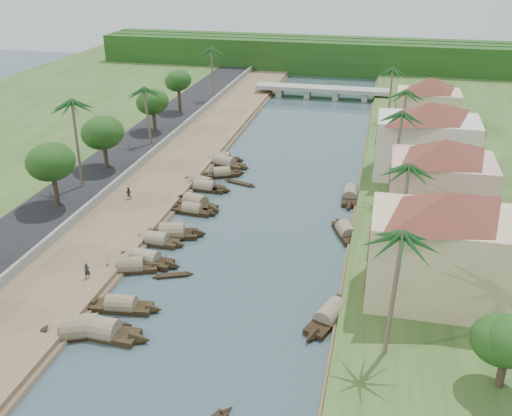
% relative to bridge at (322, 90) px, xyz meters
% --- Properties ---
extents(ground, '(220.00, 220.00, 0.00)m').
position_rel_bridge_xyz_m(ground, '(-0.00, -72.00, -1.72)').
color(ground, '#34484E').
rests_on(ground, ground).
extents(left_bank, '(10.00, 180.00, 0.80)m').
position_rel_bridge_xyz_m(left_bank, '(-16.00, -52.00, -1.32)').
color(left_bank, brown).
rests_on(left_bank, ground).
extents(right_bank, '(16.00, 180.00, 1.20)m').
position_rel_bridge_xyz_m(right_bank, '(19.00, -52.00, -1.12)').
color(right_bank, '#2B471C').
rests_on(right_bank, ground).
extents(road, '(8.00, 180.00, 1.40)m').
position_rel_bridge_xyz_m(road, '(-24.50, -52.00, -1.02)').
color(road, black).
rests_on(road, ground).
extents(retaining_wall, '(0.40, 180.00, 1.10)m').
position_rel_bridge_xyz_m(retaining_wall, '(-20.20, -52.00, -0.37)').
color(retaining_wall, gray).
rests_on(retaining_wall, left_bank).
extents(treeline, '(120.00, 14.00, 8.00)m').
position_rel_bridge_xyz_m(treeline, '(-0.00, 28.00, 2.28)').
color(treeline, '#1A3D10').
rests_on(treeline, ground).
extents(bridge, '(28.00, 4.00, 2.40)m').
position_rel_bridge_xyz_m(bridge, '(0.00, 0.00, 0.00)').
color(bridge, gray).
rests_on(bridge, ground).
extents(building_near, '(14.85, 14.85, 10.20)m').
position_rel_bridge_xyz_m(building_near, '(18.99, -74.00, 4.66)').
color(building_near, beige).
rests_on(building_near, right_bank).
extents(building_mid, '(14.11, 14.11, 9.70)m').
position_rel_bridge_xyz_m(building_mid, '(19.99, -58.00, 4.41)').
color(building_mid, '#DBA79B').
rests_on(building_mid, right_bank).
extents(building_far, '(15.59, 15.59, 10.20)m').
position_rel_bridge_xyz_m(building_far, '(18.99, -44.00, 4.66)').
color(building_far, beige).
rests_on(building_far, right_bank).
extents(building_distant, '(12.62, 12.62, 9.20)m').
position_rel_bridge_xyz_m(building_distant, '(19.99, -24.00, 4.16)').
color(building_distant, beige).
rests_on(building_distant, right_bank).
extents(sampan_0, '(9.66, 2.47, 2.48)m').
position_rel_bridge_xyz_m(sampan_0, '(-8.45, -84.31, -1.30)').
color(sampan_0, black).
rests_on(sampan_0, ground).
extents(sampan_1, '(8.97, 5.33, 2.59)m').
position_rel_bridge_xyz_m(sampan_1, '(-10.06, -84.58, -1.30)').
color(sampan_1, black).
rests_on(sampan_1, ground).
extents(sampan_2, '(7.89, 2.35, 2.07)m').
position_rel_bridge_xyz_m(sampan_2, '(-8.23, -80.58, -1.31)').
color(sampan_2, black).
rests_on(sampan_2, ground).
extents(sampan_3, '(8.40, 2.55, 2.23)m').
position_rel_bridge_xyz_m(sampan_3, '(-9.39, -72.43, -1.31)').
color(sampan_3, black).
rests_on(sampan_3, ground).
extents(sampan_4, '(7.49, 3.94, 2.11)m').
position_rel_bridge_xyz_m(sampan_4, '(-10.21, -74.14, -1.31)').
color(sampan_4, black).
rests_on(sampan_4, ground).
extents(sampan_5, '(8.17, 3.93, 2.50)m').
position_rel_bridge_xyz_m(sampan_5, '(-8.73, -66.30, -1.30)').
color(sampan_5, black).
rests_on(sampan_5, ground).
extents(sampan_6, '(6.79, 1.93, 2.04)m').
position_rel_bridge_xyz_m(sampan_6, '(-9.73, -68.30, -1.31)').
color(sampan_6, black).
rests_on(sampan_6, ground).
extents(sampan_7, '(6.93, 1.96, 1.87)m').
position_rel_bridge_xyz_m(sampan_7, '(-8.52, -59.95, -1.32)').
color(sampan_7, black).
rests_on(sampan_7, ground).
extents(sampan_8, '(8.11, 4.51, 2.43)m').
position_rel_bridge_xyz_m(sampan_8, '(-8.77, -58.02, -1.30)').
color(sampan_8, black).
rests_on(sampan_8, ground).
extents(sampan_9, '(7.91, 1.95, 2.01)m').
position_rel_bridge_xyz_m(sampan_9, '(-9.24, -52.81, -1.31)').
color(sampan_9, black).
rests_on(sampan_9, ground).
extents(sampan_10, '(8.48, 4.50, 2.30)m').
position_rel_bridge_xyz_m(sampan_10, '(-9.89, -51.92, -1.30)').
color(sampan_10, black).
rests_on(sampan_10, ground).
extents(sampan_11, '(6.85, 4.24, 2.00)m').
position_rel_bridge_xyz_m(sampan_11, '(-8.34, -47.61, -1.31)').
color(sampan_11, black).
rests_on(sampan_11, ground).
extents(sampan_12, '(9.06, 4.12, 2.14)m').
position_rel_bridge_xyz_m(sampan_12, '(-9.21, -43.28, -1.31)').
color(sampan_12, black).
rests_on(sampan_12, ground).
extents(sampan_13, '(7.19, 1.88, 1.99)m').
position_rel_bridge_xyz_m(sampan_13, '(-10.04, -41.54, -1.31)').
color(sampan_13, black).
rests_on(sampan_13, ground).
extents(sampan_14, '(4.76, 9.09, 2.20)m').
position_rel_bridge_xyz_m(sampan_14, '(10.22, -77.77, -1.31)').
color(sampan_14, black).
rests_on(sampan_14, ground).
extents(sampan_15, '(4.31, 7.63, 2.06)m').
position_rel_bridge_xyz_m(sampan_15, '(10.24, -61.61, -1.31)').
color(sampan_15, black).
rests_on(sampan_15, ground).
extents(sampan_16, '(2.12, 9.08, 2.20)m').
position_rel_bridge_xyz_m(sampan_16, '(9.87, -51.01, -1.31)').
color(sampan_16, black).
rests_on(sampan_16, ground).
extents(canoe_1, '(4.20, 2.32, 0.69)m').
position_rel_bridge_xyz_m(canoe_1, '(-5.72, -74.24, -1.62)').
color(canoe_1, black).
rests_on(canoe_1, ground).
extents(canoe_2, '(5.18, 2.30, 0.76)m').
position_rel_bridge_xyz_m(canoe_2, '(-5.15, -49.69, -1.62)').
color(canoe_2, black).
rests_on(canoe_2, ground).
extents(palm_0, '(3.20, 3.20, 11.96)m').
position_rel_bridge_xyz_m(palm_0, '(15.00, -82.81, 9.63)').
color(palm_0, '#725F4C').
rests_on(palm_0, ground).
extents(palm_1, '(3.20, 3.20, 10.63)m').
position_rel_bridge_xyz_m(palm_1, '(16.00, -65.44, 8.35)').
color(palm_1, '#725F4C').
rests_on(palm_1, ground).
extents(palm_2, '(3.20, 3.20, 12.33)m').
position_rel_bridge_xyz_m(palm_2, '(15.00, -52.41, 9.99)').
color(palm_2, '#725F4C').
rests_on(palm_2, ground).
extents(palm_3, '(3.20, 3.20, 10.90)m').
position_rel_bridge_xyz_m(palm_3, '(16.00, -35.16, 8.61)').
color(palm_3, '#725F4C').
rests_on(palm_3, ground).
extents(palm_5, '(3.20, 3.20, 12.73)m').
position_rel_bridge_xyz_m(palm_5, '(-24.00, -58.15, 10.58)').
color(palm_5, '#725F4C').
rests_on(palm_5, ground).
extents(palm_6, '(3.20, 3.20, 10.22)m').
position_rel_bridge_xyz_m(palm_6, '(-22.00, -40.21, 8.16)').
color(palm_6, '#725F4C').
rests_on(palm_6, ground).
extents(palm_7, '(3.20, 3.20, 10.62)m').
position_rel_bridge_xyz_m(palm_7, '(14.00, -17.77, 8.34)').
color(palm_7, '#725F4C').
rests_on(palm_7, ground).
extents(palm_8, '(3.20, 3.20, 11.43)m').
position_rel_bridge_xyz_m(palm_8, '(-20.50, -11.38, 9.32)').
color(palm_8, '#725F4C').
rests_on(palm_8, ground).
extents(tree_2, '(5.33, 5.33, 7.71)m').
position_rel_bridge_xyz_m(tree_2, '(-24.00, -64.13, 5.12)').
color(tree_2, '#3E2F23').
rests_on(tree_2, ground).
extents(tree_3, '(5.38, 5.38, 7.27)m').
position_rel_bridge_xyz_m(tree_3, '(-24.00, -51.20, 4.66)').
color(tree_3, '#3E2F23').
rests_on(tree_3, ground).
extents(tree_4, '(4.87, 4.87, 6.88)m').
position_rel_bridge_xyz_m(tree_4, '(-24.00, -33.50, 4.48)').
color(tree_4, '#3E2F23').
rests_on(tree_4, ground).
extents(tree_5, '(4.41, 4.41, 7.51)m').
position_rel_bridge_xyz_m(tree_5, '(-24.00, -21.20, 5.26)').
color(tree_5, '#3E2F23').
rests_on(tree_5, ground).
extents(tree_6, '(4.88, 4.88, 7.40)m').
position_rel_bridge_xyz_m(tree_6, '(24.00, -40.59, 4.78)').
color(tree_6, '#3E2F23').
rests_on(tree_6, ground).
extents(tree_7, '(4.23, 4.23, 5.78)m').
position_rel_bridge_xyz_m(tree_7, '(23.00, -84.73, 3.44)').
color(tree_7, '#3E2F23').
rests_on(tree_7, ground).
extents(person_near, '(0.67, 0.69, 1.60)m').
position_rel_bridge_xyz_m(person_near, '(-13.06, -77.50, -0.12)').
color(person_near, '#242229').
rests_on(person_near, left_bank).
extents(person_far, '(0.78, 0.63, 1.54)m').
position_rel_bridge_xyz_m(person_far, '(-17.07, -59.28, -0.15)').
color(person_far, '#342B25').
rests_on(person_far, left_bank).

